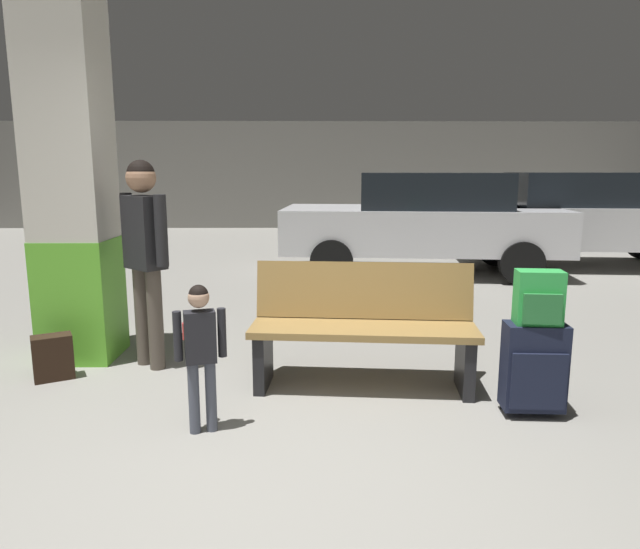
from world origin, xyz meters
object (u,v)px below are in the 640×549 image
structural_pillar (72,177)px  child (200,343)px  backpack_dark_floor (53,357)px  parked_car_side (586,217)px  bench (363,327)px  adult (145,242)px  suitcase (534,367)px  parked_car_near (424,220)px  backpack_bright (539,298)px

structural_pillar → child: 2.12m
structural_pillar → backpack_dark_floor: structural_pillar is taller
backpack_dark_floor → parked_car_side: (6.36, 5.01, 0.64)m
structural_pillar → parked_car_side: size_ratio=0.71×
bench → backpack_dark_floor: size_ratio=4.82×
adult → backpack_dark_floor: 1.10m
suitcase → child: bearing=-174.1°
backpack_dark_floor → parked_car_near: size_ratio=0.08×
bench → backpack_bright: backpack_bright is taller
backpack_bright → child: size_ratio=0.38×
adult → backpack_bright: bearing=-19.4°
backpack_bright → parked_car_near: 5.11m
bench → backpack_dark_floor: bearing=176.2°
suitcase → backpack_bright: size_ratio=1.78×
bench → adult: bearing=165.4°
child → backpack_dark_floor: (-1.30, 0.89, -0.39)m
suitcase → parked_car_near: size_ratio=0.14×
bench → backpack_dark_floor: bench is taller
parked_car_near → child: bearing=-113.7°
backpack_bright → parked_car_near: size_ratio=0.08×
backpack_bright → backpack_dark_floor: bearing=168.6°
child → parked_car_side: parked_car_side is taller
backpack_dark_floor → backpack_bright: bearing=-11.4°
child → adult: (-0.64, 1.17, 0.45)m
suitcase → parked_car_side: size_ratio=0.14×
bench → parked_car_side: bearing=52.0°
suitcase → adult: size_ratio=0.37×
child → adult: adult is taller
suitcase → adult: (-2.71, 0.96, 0.69)m
structural_pillar → suitcase: structural_pillar is taller
suitcase → adult: bearing=160.6°
child → parked_car_side: size_ratio=0.21×
adult → backpack_dark_floor: (-0.65, -0.28, -0.84)m
adult → suitcase: bearing=-19.4°
adult → parked_car_near: 5.10m
structural_pillar → suitcase: size_ratio=5.00×
parked_car_side → child: bearing=-130.6°
backpack_dark_floor → parked_car_side: 8.12m
adult → parked_car_near: adult is taller
child → backpack_dark_floor: 1.62m
suitcase → child: 2.09m
suitcase → backpack_dark_floor: suitcase is taller
backpack_bright → parked_car_near: parked_car_near is taller
child → bench: bearing=35.6°
child → adult: 1.41m
child → parked_car_near: 5.81m
suitcase → backpack_dark_floor: 3.44m
parked_car_side → backpack_dark_floor: bearing=-141.8°
structural_pillar → parked_car_side: (6.34, 4.48, -0.69)m
child → parked_car_near: bearing=66.3°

